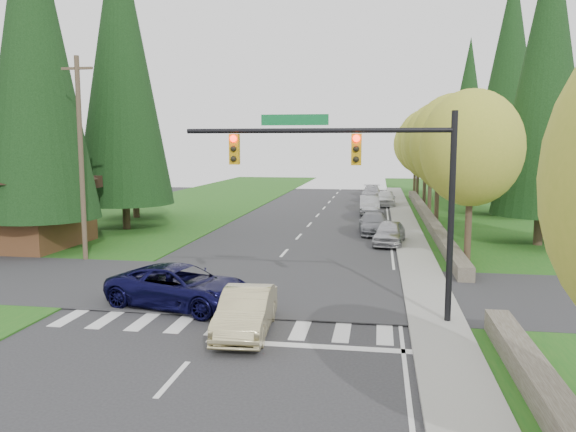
% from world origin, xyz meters
% --- Properties ---
extents(ground, '(120.00, 120.00, 0.00)m').
position_xyz_m(ground, '(0.00, 0.00, 0.00)').
color(ground, '#28282B').
rests_on(ground, ground).
extents(grass_east, '(14.00, 110.00, 0.06)m').
position_xyz_m(grass_east, '(13.00, 20.00, 0.03)').
color(grass_east, '#1A5617').
rests_on(grass_east, ground).
extents(grass_west, '(14.00, 110.00, 0.06)m').
position_xyz_m(grass_west, '(-13.00, 20.00, 0.03)').
color(grass_west, '#1A5617').
rests_on(grass_west, ground).
extents(cross_street, '(120.00, 8.00, 0.10)m').
position_xyz_m(cross_street, '(0.00, 8.00, 0.00)').
color(cross_street, '#28282B').
rests_on(cross_street, ground).
extents(sidewalk_east, '(1.80, 80.00, 0.13)m').
position_xyz_m(sidewalk_east, '(6.90, 22.00, 0.07)').
color(sidewalk_east, gray).
rests_on(sidewalk_east, ground).
extents(curb_east, '(0.20, 80.00, 0.13)m').
position_xyz_m(curb_east, '(6.05, 22.00, 0.07)').
color(curb_east, gray).
rests_on(curb_east, ground).
extents(stone_wall_north, '(0.70, 40.00, 0.70)m').
position_xyz_m(stone_wall_north, '(8.60, 30.00, 0.35)').
color(stone_wall_north, '#4C4438').
rests_on(stone_wall_north, ground).
extents(traffic_signal, '(8.70, 0.37, 6.80)m').
position_xyz_m(traffic_signal, '(4.37, 4.50, 4.98)').
color(traffic_signal, black).
rests_on(traffic_signal, ground).
extents(brown_building, '(8.40, 8.40, 5.40)m').
position_xyz_m(brown_building, '(-15.00, 15.00, 3.14)').
color(brown_building, '#4C2D19').
rests_on(brown_building, ground).
extents(utility_pole, '(1.60, 0.24, 10.00)m').
position_xyz_m(utility_pole, '(-9.50, 12.00, 5.14)').
color(utility_pole, '#473828').
rests_on(utility_pole, ground).
extents(decid_tree_0, '(4.80, 4.80, 8.37)m').
position_xyz_m(decid_tree_0, '(9.20, 14.00, 5.60)').
color(decid_tree_0, '#38281C').
rests_on(decid_tree_0, ground).
extents(decid_tree_1, '(5.20, 5.20, 8.80)m').
position_xyz_m(decid_tree_1, '(9.30, 21.00, 5.80)').
color(decid_tree_1, '#38281C').
rests_on(decid_tree_1, ground).
extents(decid_tree_2, '(5.00, 5.00, 8.82)m').
position_xyz_m(decid_tree_2, '(9.10, 28.00, 5.93)').
color(decid_tree_2, '#38281C').
rests_on(decid_tree_2, ground).
extents(decid_tree_3, '(5.00, 5.00, 8.55)m').
position_xyz_m(decid_tree_3, '(9.20, 35.00, 5.66)').
color(decid_tree_3, '#38281C').
rests_on(decid_tree_3, ground).
extents(decid_tree_4, '(5.40, 5.40, 9.18)m').
position_xyz_m(decid_tree_4, '(9.30, 42.00, 6.06)').
color(decid_tree_4, '#38281C').
rests_on(decid_tree_4, ground).
extents(decid_tree_5, '(4.80, 4.80, 8.30)m').
position_xyz_m(decid_tree_5, '(9.10, 49.00, 5.53)').
color(decid_tree_5, '#38281C').
rests_on(decid_tree_5, ground).
extents(decid_tree_6, '(5.20, 5.20, 8.86)m').
position_xyz_m(decid_tree_6, '(9.20, 56.00, 5.86)').
color(decid_tree_6, '#38281C').
rests_on(decid_tree_6, ground).
extents(conifer_w_a, '(6.12, 6.12, 19.80)m').
position_xyz_m(conifer_w_a, '(-13.00, 14.00, 10.79)').
color(conifer_w_a, '#38281C').
rests_on(conifer_w_a, ground).
extents(conifer_w_b, '(5.44, 5.44, 17.80)m').
position_xyz_m(conifer_w_b, '(-16.00, 18.00, 9.79)').
color(conifer_w_b, '#38281C').
rests_on(conifer_w_b, ground).
extents(conifer_w_c, '(6.46, 6.46, 20.80)m').
position_xyz_m(conifer_w_c, '(-12.00, 22.00, 11.29)').
color(conifer_w_c, '#38281C').
rests_on(conifer_w_c, ground).
extents(conifer_w_e, '(5.78, 5.78, 18.80)m').
position_xyz_m(conifer_w_e, '(-14.00, 28.00, 10.29)').
color(conifer_w_e, '#38281C').
rests_on(conifer_w_e, ground).
extents(conifer_e_a, '(5.44, 5.44, 17.80)m').
position_xyz_m(conifer_e_a, '(14.00, 20.00, 9.79)').
color(conifer_e_a, '#38281C').
rests_on(conifer_e_a, ground).
extents(conifer_e_b, '(6.12, 6.12, 19.80)m').
position_xyz_m(conifer_e_b, '(15.00, 34.00, 10.79)').
color(conifer_e_b, '#38281C').
rests_on(conifer_e_b, ground).
extents(conifer_e_c, '(5.10, 5.10, 16.80)m').
position_xyz_m(conifer_e_c, '(14.00, 48.00, 9.29)').
color(conifer_e_c, '#38281C').
rests_on(conifer_e_c, ground).
extents(sedan_champagne, '(1.71, 4.24, 1.37)m').
position_xyz_m(sedan_champagne, '(1.00, 2.62, 0.68)').
color(sedan_champagne, '#CCBE88').
rests_on(sedan_champagne, ground).
extents(suv_navy, '(5.80, 3.70, 1.49)m').
position_xyz_m(suv_navy, '(-1.94, 5.00, 0.74)').
color(suv_navy, black).
rests_on(suv_navy, ground).
extents(parked_car_a, '(2.11, 4.26, 1.39)m').
position_xyz_m(parked_car_a, '(5.60, 19.01, 0.70)').
color(parked_car_a, '#B3B4B9').
rests_on(parked_car_a, ground).
extents(parked_car_b, '(2.16, 4.69, 1.33)m').
position_xyz_m(parked_car_b, '(4.67, 23.04, 0.66)').
color(parked_car_b, gray).
rests_on(parked_car_b, ground).
extents(parked_car_c, '(1.77, 4.65, 1.51)m').
position_xyz_m(parked_car_c, '(4.20, 33.35, 0.76)').
color(parked_car_c, '#B3B4B9').
rests_on(parked_car_c, ground).
extents(parked_car_d, '(1.92, 4.51, 1.52)m').
position_xyz_m(parked_car_d, '(5.60, 40.06, 0.76)').
color(parked_car_d, white).
rests_on(parked_car_d, ground).
extents(parked_car_e, '(2.10, 5.07, 1.46)m').
position_xyz_m(parked_car_e, '(4.20, 46.50, 0.73)').
color(parked_car_e, '#A8A8AD').
rests_on(parked_car_e, ground).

